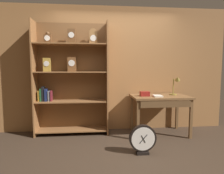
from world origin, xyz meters
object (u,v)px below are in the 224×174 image
at_px(bookshelf, 71,78).
at_px(round_clock_large, 143,139).
at_px(toolbox_small, 145,94).
at_px(workbench, 160,101).
at_px(open_repair_manual, 158,96).
at_px(desk_lamp, 176,84).

relative_size(bookshelf, round_clock_large, 4.84).
bearing_deg(toolbox_small, workbench, 2.46).
xyz_separation_m(workbench, toolbox_small, (-0.32, -0.01, 0.14)).
relative_size(open_repair_manual, round_clock_large, 0.48).
xyz_separation_m(bookshelf, toolbox_small, (1.44, -0.24, -0.30)).
bearing_deg(open_repair_manual, round_clock_large, -117.61).
bearing_deg(toolbox_small, open_repair_manual, -20.29).
distance_m(workbench, round_clock_large, 1.10).
bearing_deg(bookshelf, toolbox_small, -9.61).
bearing_deg(round_clock_large, desk_lamp, 45.02).
distance_m(open_repair_manual, round_clock_large, 1.04).
bearing_deg(open_repair_manual, desk_lamp, 27.51).
distance_m(bookshelf, round_clock_large, 1.83).
relative_size(workbench, round_clock_large, 2.41).
bearing_deg(open_repair_manual, bookshelf, 174.21).
bearing_deg(desk_lamp, bookshelf, 175.86).
bearing_deg(bookshelf, workbench, -7.48).
distance_m(desk_lamp, open_repair_manual, 0.51).
bearing_deg(workbench, desk_lamp, 12.67).
relative_size(bookshelf, workbench, 2.01).
bearing_deg(open_repair_manual, workbench, 54.25).
xyz_separation_m(open_repair_manual, round_clock_large, (-0.47, -0.73, -0.56)).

